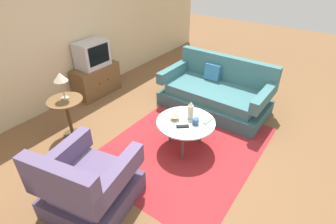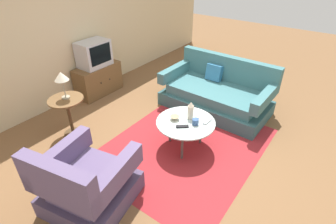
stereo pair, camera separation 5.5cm
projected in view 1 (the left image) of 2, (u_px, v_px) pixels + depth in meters
ground_plane at (174, 149)px, 3.84m from camera, size 16.00×16.00×0.00m
back_wall at (48, 29)px, 4.33m from camera, size 9.00×0.12×2.70m
area_rug at (185, 146)px, 3.89m from camera, size 2.45×1.99×0.00m
armchair at (88, 186)px, 2.85m from camera, size 1.04×1.02×0.88m
couch at (216, 93)px, 4.70m from camera, size 1.01×1.87×0.87m
coffee_table at (186, 124)px, 3.67m from camera, size 0.83×0.83×0.45m
side_table at (67, 110)px, 3.89m from camera, size 0.51×0.51×0.63m
tv_stand at (97, 80)px, 5.15m from camera, size 0.91×0.43×0.57m
television at (92, 54)px, 4.87m from camera, size 0.58×0.40×0.48m
table_lamp at (60, 78)px, 3.65m from camera, size 0.20×0.20×0.41m
vase at (191, 110)px, 3.66m from camera, size 0.09×0.09×0.27m
mug at (196, 121)px, 3.58m from camera, size 0.13×0.09×0.09m
bowl at (175, 118)px, 3.68m from camera, size 0.13×0.13×0.05m
tv_remote_dark at (183, 126)px, 3.54m from camera, size 0.15×0.16×0.02m
tv_remote_silver at (208, 121)px, 3.65m from camera, size 0.18×0.06×0.02m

